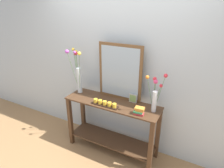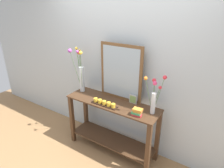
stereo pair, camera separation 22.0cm
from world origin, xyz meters
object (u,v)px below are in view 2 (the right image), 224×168
(tall_vase_left, at_px, (81,72))
(picture_frame_small, at_px, (133,99))
(candle_tray, at_px, (104,103))
(console_table, at_px, (112,122))
(mirror_leaning, at_px, (121,73))
(vase_right, at_px, (154,96))
(book_stack, at_px, (137,112))

(tall_vase_left, distance_m, picture_frame_small, 0.92)
(picture_frame_small, bearing_deg, candle_tray, -139.11)
(console_table, xyz_separation_m, mirror_leaning, (0.03, 0.18, 0.74))
(mirror_leaning, height_order, tall_vase_left, mirror_leaning)
(candle_tray, xyz_separation_m, picture_frame_small, (0.31, 0.26, 0.04))
(vase_right, bearing_deg, candle_tray, -164.55)
(vase_right, xyz_separation_m, picture_frame_small, (-0.33, 0.09, -0.18))
(candle_tray, bearing_deg, tall_vase_left, 162.11)
(console_table, relative_size, vase_right, 2.65)
(mirror_leaning, xyz_separation_m, tall_vase_left, (-0.65, -0.12, -0.09))
(tall_vase_left, bearing_deg, mirror_leaning, 10.22)
(console_table, height_order, picture_frame_small, picture_frame_small)
(picture_frame_small, relative_size, book_stack, 0.96)
(console_table, xyz_separation_m, tall_vase_left, (-0.62, 0.06, 0.66))
(tall_vase_left, height_order, picture_frame_small, tall_vase_left)
(console_table, distance_m, tall_vase_left, 0.90)
(mirror_leaning, height_order, vase_right, mirror_leaning)
(vase_right, xyz_separation_m, book_stack, (-0.14, -0.17, -0.19))
(console_table, xyz_separation_m, vase_right, (0.59, 0.05, 0.58))
(vase_right, relative_size, candle_tray, 1.34)
(tall_vase_left, xyz_separation_m, picture_frame_small, (0.88, 0.08, -0.25))
(vase_right, bearing_deg, tall_vase_left, 179.60)
(tall_vase_left, distance_m, vase_right, 1.21)
(tall_vase_left, distance_m, book_stack, 1.11)
(mirror_leaning, relative_size, candle_tray, 2.06)
(console_table, bearing_deg, book_stack, -14.82)
(tall_vase_left, relative_size, picture_frame_small, 5.53)
(candle_tray, xyz_separation_m, book_stack, (0.50, 0.01, 0.02))
(picture_frame_small, bearing_deg, book_stack, -53.40)
(book_stack, bearing_deg, console_table, 165.18)
(vase_right, bearing_deg, console_table, -175.18)
(mirror_leaning, distance_m, vase_right, 0.59)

